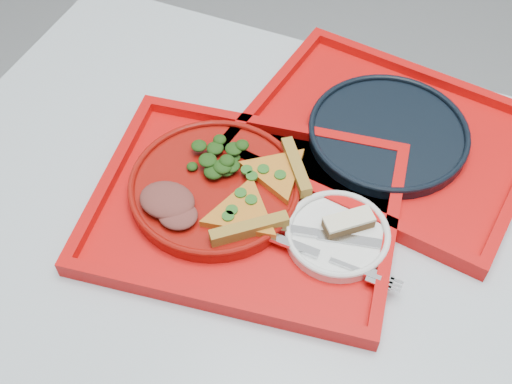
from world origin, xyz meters
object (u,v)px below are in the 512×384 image
tray_main (245,210)px  dessert_bar (349,222)px  tray_far (386,140)px  navy_plate (388,134)px  dinner_plate (215,188)px

tray_main → dessert_bar: (0.15, 0.02, 0.03)m
tray_far → navy_plate: 0.01m
tray_far → navy_plate: navy_plate is taller
tray_main → dinner_plate: dinner_plate is taller
navy_plate → dessert_bar: bearing=-90.8°
tray_far → navy_plate: (0.00, 0.00, 0.01)m
tray_main → tray_far: (0.16, 0.22, 0.00)m
dinner_plate → dessert_bar: (0.21, 0.01, 0.02)m
navy_plate → tray_main: bearing=-125.1°
navy_plate → tray_far: bearing=0.0°
tray_main → tray_far: 0.27m
dinner_plate → navy_plate: dinner_plate is taller
tray_main → tray_far: same height
tray_main → navy_plate: bearing=46.5°
tray_far → navy_plate: bearing=0.0°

